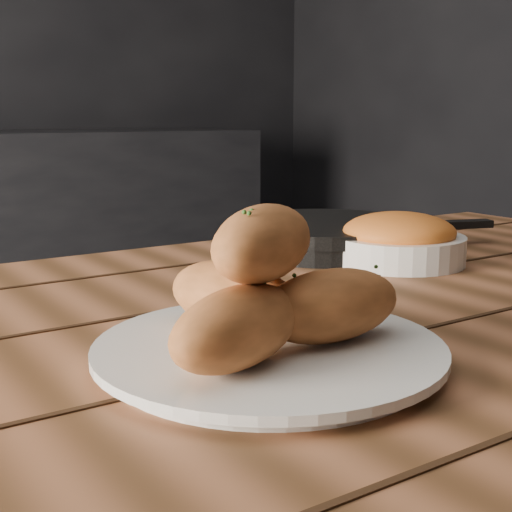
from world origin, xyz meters
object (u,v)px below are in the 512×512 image
(plate, at_px, (269,352))
(skillet, at_px, (327,235))
(bread_rolls, at_px, (266,293))
(bowl, at_px, (399,240))
(table, at_px, (338,394))

(plate, height_order, skillet, skillet)
(bread_rolls, height_order, skillet, bread_rolls)
(bread_rolls, height_order, bowl, bread_rolls)
(plate, relative_size, bread_rolls, 1.20)
(skillet, bearing_deg, bowl, -82.16)
(table, xyz_separation_m, skillet, (0.21, 0.28, 0.12))
(table, height_order, bread_rolls, bread_rolls)
(plate, bearing_deg, table, 30.82)
(skillet, relative_size, bowl, 2.25)
(skillet, bearing_deg, table, -126.85)
(plate, bearing_deg, skillet, 45.47)
(table, bearing_deg, plate, -149.18)
(bread_rolls, relative_size, bowl, 1.33)
(bread_rolls, bearing_deg, plate, 30.96)
(bread_rolls, xyz_separation_m, bowl, (0.40, 0.24, -0.03))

